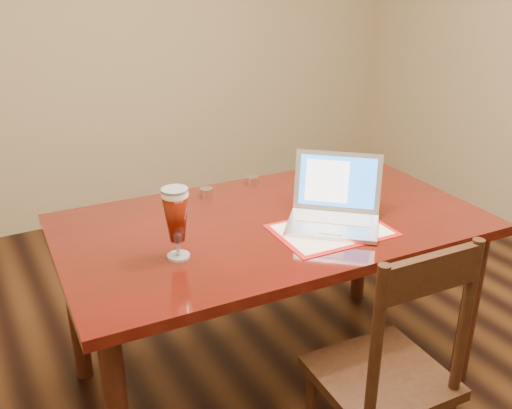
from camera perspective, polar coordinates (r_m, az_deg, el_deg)
ground at (r=2.67m, az=6.97°, el=-19.61°), size 5.00×5.00×0.00m
dining_table at (r=2.41m, az=1.63°, el=-3.57°), size 1.79×1.08×1.08m
dining_chair at (r=2.11m, az=13.07°, el=-16.32°), size 0.46×0.44×1.03m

